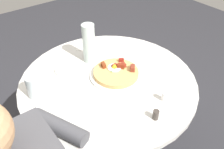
{
  "coord_description": "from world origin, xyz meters",
  "views": [
    {
      "loc": [
        0.58,
        0.79,
        1.55
      ],
      "look_at": [
        -0.02,
        0.0,
        0.76
      ],
      "focal_mm": 38.07,
      "sensor_mm": 36.0,
      "label": 1
    }
  ],
  "objects_px": {
    "dining_table": "(108,102)",
    "water_glass": "(34,87)",
    "breakfast_pizza": "(116,72)",
    "fork": "(91,47)",
    "bread_plate": "(69,69)",
    "salt_shaker": "(164,96)",
    "pepper_shaker": "(155,115)",
    "water_bottle": "(89,43)",
    "knife": "(92,44)",
    "pizza_plate": "(116,75)"
  },
  "relations": [
    {
      "from": "dining_table",
      "to": "water_glass",
      "type": "relative_size",
      "value": 8.01
    },
    {
      "from": "breakfast_pizza",
      "to": "water_glass",
      "type": "distance_m",
      "value": 0.43
    },
    {
      "from": "fork",
      "to": "dining_table",
      "type": "bearing_deg",
      "value": -58.67
    },
    {
      "from": "bread_plate",
      "to": "salt_shaker",
      "type": "xyz_separation_m",
      "value": [
        -0.24,
        0.49,
        0.02
      ]
    },
    {
      "from": "salt_shaker",
      "to": "pepper_shaker",
      "type": "height_order",
      "value": "salt_shaker"
    },
    {
      "from": "breakfast_pizza",
      "to": "salt_shaker",
      "type": "xyz_separation_m",
      "value": [
        -0.06,
        0.29,
        -0.0
      ]
    },
    {
      "from": "bread_plate",
      "to": "salt_shaker",
      "type": "relative_size",
      "value": 3.2
    },
    {
      "from": "dining_table",
      "to": "fork",
      "type": "height_order",
      "value": "fork"
    },
    {
      "from": "fork",
      "to": "water_bottle",
      "type": "height_order",
      "value": "water_bottle"
    },
    {
      "from": "water_bottle",
      "to": "pepper_shaker",
      "type": "distance_m",
      "value": 0.56
    },
    {
      "from": "breakfast_pizza",
      "to": "water_glass",
      "type": "height_order",
      "value": "water_glass"
    },
    {
      "from": "breakfast_pizza",
      "to": "water_bottle",
      "type": "relative_size",
      "value": 1.06
    },
    {
      "from": "fork",
      "to": "salt_shaker",
      "type": "relative_size",
      "value": 3.75
    },
    {
      "from": "salt_shaker",
      "to": "pepper_shaker",
      "type": "xyz_separation_m",
      "value": [
        0.12,
        0.06,
        -0.0
      ]
    },
    {
      "from": "fork",
      "to": "knife",
      "type": "height_order",
      "value": "same"
    },
    {
      "from": "pepper_shaker",
      "to": "bread_plate",
      "type": "bearing_deg",
      "value": -77.42
    },
    {
      "from": "water_glass",
      "to": "water_bottle",
      "type": "relative_size",
      "value": 0.51
    },
    {
      "from": "pizza_plate",
      "to": "breakfast_pizza",
      "type": "height_order",
      "value": "breakfast_pizza"
    },
    {
      "from": "pizza_plate",
      "to": "fork",
      "type": "relative_size",
      "value": 1.57
    },
    {
      "from": "pepper_shaker",
      "to": "water_bottle",
      "type": "bearing_deg",
      "value": -92.47
    },
    {
      "from": "pizza_plate",
      "to": "pepper_shaker",
      "type": "relative_size",
      "value": 6.09
    },
    {
      "from": "water_bottle",
      "to": "salt_shaker",
      "type": "height_order",
      "value": "water_bottle"
    },
    {
      "from": "pizza_plate",
      "to": "fork",
      "type": "bearing_deg",
      "value": -99.45
    },
    {
      "from": "dining_table",
      "to": "pepper_shaker",
      "type": "height_order",
      "value": "pepper_shaker"
    },
    {
      "from": "water_glass",
      "to": "water_bottle",
      "type": "bearing_deg",
      "value": -166.4
    },
    {
      "from": "knife",
      "to": "pepper_shaker",
      "type": "distance_m",
      "value": 0.7
    },
    {
      "from": "fork",
      "to": "salt_shaker",
      "type": "xyz_separation_m",
      "value": [
        -0.01,
        0.61,
        0.02
      ]
    },
    {
      "from": "bread_plate",
      "to": "fork",
      "type": "bearing_deg",
      "value": -152.41
    },
    {
      "from": "knife",
      "to": "water_bottle",
      "type": "xyz_separation_m",
      "value": [
        0.11,
        0.14,
        0.11
      ]
    },
    {
      "from": "dining_table",
      "to": "breakfast_pizza",
      "type": "xyz_separation_m",
      "value": [
        -0.05,
        0.01,
        0.2
      ]
    },
    {
      "from": "knife",
      "to": "salt_shaker",
      "type": "relative_size",
      "value": 3.75
    },
    {
      "from": "water_glass",
      "to": "pepper_shaker",
      "type": "relative_size",
      "value": 2.54
    },
    {
      "from": "pepper_shaker",
      "to": "knife",
      "type": "bearing_deg",
      "value": -100.92
    },
    {
      "from": "water_glass",
      "to": "water_bottle",
      "type": "height_order",
      "value": "water_bottle"
    },
    {
      "from": "water_bottle",
      "to": "salt_shaker",
      "type": "xyz_separation_m",
      "value": [
        -0.1,
        0.5,
        -0.09
      ]
    },
    {
      "from": "fork",
      "to": "water_glass",
      "type": "distance_m",
      "value": 0.51
    },
    {
      "from": "dining_table",
      "to": "salt_shaker",
      "type": "distance_m",
      "value": 0.37
    },
    {
      "from": "water_glass",
      "to": "water_bottle",
      "type": "xyz_separation_m",
      "value": [
        -0.38,
        -0.09,
        0.06
      ]
    },
    {
      "from": "bread_plate",
      "to": "water_bottle",
      "type": "height_order",
      "value": "water_bottle"
    },
    {
      "from": "knife",
      "to": "water_bottle",
      "type": "bearing_deg",
      "value": -79.34
    },
    {
      "from": "water_bottle",
      "to": "pizza_plate",
      "type": "bearing_deg",
      "value": 97.55
    },
    {
      "from": "pizza_plate",
      "to": "breakfast_pizza",
      "type": "distance_m",
      "value": 0.02
    },
    {
      "from": "bread_plate",
      "to": "water_bottle",
      "type": "bearing_deg",
      "value": -178.04
    },
    {
      "from": "pizza_plate",
      "to": "bread_plate",
      "type": "bearing_deg",
      "value": -49.85
    },
    {
      "from": "pizza_plate",
      "to": "dining_table",
      "type": "bearing_deg",
      "value": -8.4
    },
    {
      "from": "water_glass",
      "to": "bread_plate",
      "type": "bearing_deg",
      "value": -159.56
    },
    {
      "from": "breakfast_pizza",
      "to": "salt_shaker",
      "type": "bearing_deg",
      "value": 102.64
    },
    {
      "from": "pizza_plate",
      "to": "salt_shaker",
      "type": "bearing_deg",
      "value": 103.34
    },
    {
      "from": "knife",
      "to": "fork",
      "type": "bearing_deg",
      "value": -90.0
    },
    {
      "from": "water_glass",
      "to": "salt_shaker",
      "type": "bearing_deg",
      "value": 139.53
    }
  ]
}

